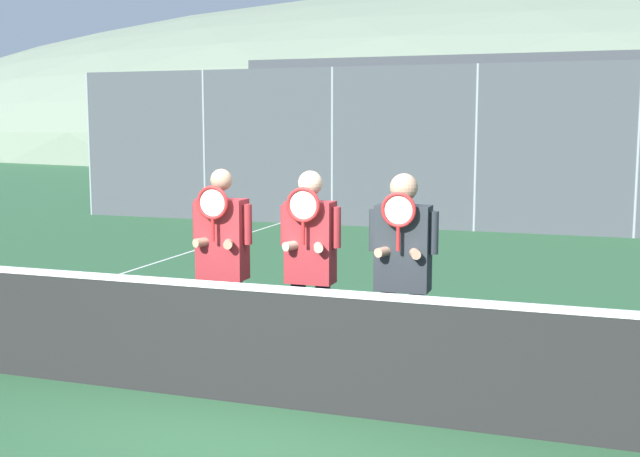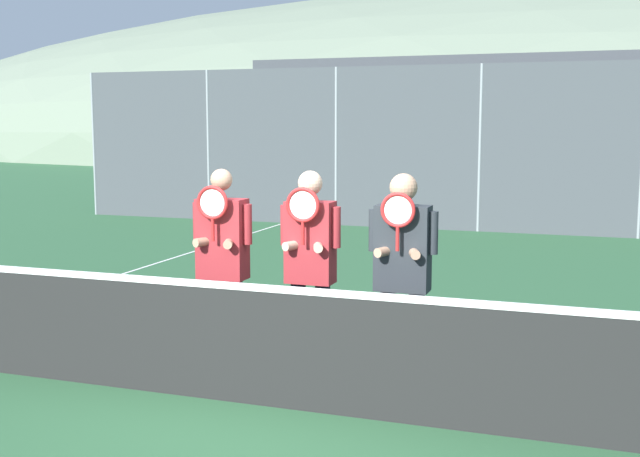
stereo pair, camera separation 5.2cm
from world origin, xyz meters
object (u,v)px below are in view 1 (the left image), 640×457
at_px(player_center_left, 310,260).
at_px(player_leftmost, 222,258).
at_px(car_left_of_center, 518,181).
at_px(car_far_left, 315,177).
at_px(player_center_right, 403,265).

bearing_deg(player_center_left, player_leftmost, -173.46).
height_order(player_leftmost, car_left_of_center, player_leftmost).
bearing_deg(player_leftmost, car_far_left, 105.87).
distance_m(player_center_left, player_center_right, 0.82).
bearing_deg(player_center_right, car_left_of_center, 91.04).
bearing_deg(player_center_right, player_leftmost, -178.41).
relative_size(player_center_left, player_center_right, 1.00).
height_order(player_center_left, player_center_right, player_center_left).
relative_size(car_far_left, car_left_of_center, 1.05).
bearing_deg(car_far_left, car_left_of_center, -1.35).
distance_m(player_leftmost, player_center_left, 0.79).
bearing_deg(player_center_right, car_far_left, 112.19).
bearing_deg(player_center_left, player_center_right, -3.20).
xyz_separation_m(player_leftmost, player_center_right, (1.60, 0.04, 0.02)).
relative_size(player_leftmost, car_left_of_center, 0.41).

